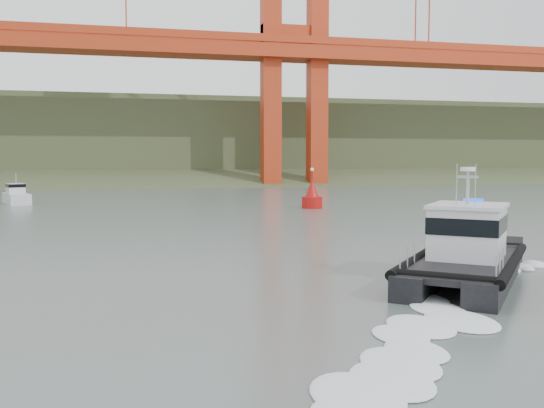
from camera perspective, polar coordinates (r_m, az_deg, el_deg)
The scene contains 5 objects.
ground at distance 24.14m, azimuth -0.76°, elevation -6.98°, with size 400.00×400.00×0.00m, color #505F5B.
headlands at distance 148.71m, azimuth -11.46°, elevation 5.16°, with size 500.00×105.36×27.12m.
patrol_boat at distance 24.55m, azimuth 17.79°, elevation -4.30°, with size 8.63×9.38×4.55m.
motorboat at distance 68.18m, azimuth -22.93°, elevation 0.71°, with size 3.73×6.30×3.29m.
nav_buoy at distance 57.30m, azimuth 3.79°, elevation 0.66°, with size 1.94×1.94×4.04m.
Camera 1 is at (-5.18, -23.10, 4.75)m, focal length 40.00 mm.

